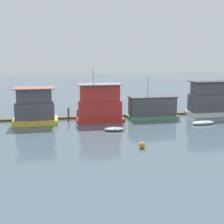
{
  "coord_description": "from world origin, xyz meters",
  "views": [
    {
      "loc": [
        -8.29,
        -43.7,
        9.71
      ],
      "look_at": [
        0.0,
        -1.0,
        1.4
      ],
      "focal_mm": 50.0,
      "sensor_mm": 36.0,
      "label": 1
    }
  ],
  "objects_px": {
    "houseboat_yellow": "(35,107)",
    "dinghy_white": "(203,123)",
    "houseboat_red": "(100,104)",
    "houseboat_green": "(152,107)",
    "buoy_orange": "(142,145)",
    "houseboat_white": "(209,100)",
    "dinghy_grey": "(114,129)",
    "mooring_post_far_left": "(68,114)",
    "mooring_post_centre": "(78,114)"
  },
  "relations": [
    {
      "from": "mooring_post_centre",
      "to": "buoy_orange",
      "type": "relative_size",
      "value": 2.13
    },
    {
      "from": "houseboat_yellow",
      "to": "mooring_post_centre",
      "type": "relative_size",
      "value": 4.28
    },
    {
      "from": "houseboat_green",
      "to": "mooring_post_far_left",
      "type": "distance_m",
      "value": 12.53
    },
    {
      "from": "houseboat_yellow",
      "to": "houseboat_green",
      "type": "height_order",
      "value": "houseboat_green"
    },
    {
      "from": "houseboat_red",
      "to": "dinghy_grey",
      "type": "distance_m",
      "value": 6.5
    },
    {
      "from": "houseboat_white",
      "to": "buoy_orange",
      "type": "bearing_deg",
      "value": -136.11
    },
    {
      "from": "houseboat_red",
      "to": "mooring_post_centre",
      "type": "relative_size",
      "value": 5.32
    },
    {
      "from": "houseboat_red",
      "to": "mooring_post_centre",
      "type": "height_order",
      "value": "houseboat_red"
    },
    {
      "from": "houseboat_green",
      "to": "dinghy_white",
      "type": "xyz_separation_m",
      "value": [
        5.54,
        -5.54,
        -1.35
      ]
    },
    {
      "from": "houseboat_yellow",
      "to": "buoy_orange",
      "type": "height_order",
      "value": "houseboat_yellow"
    },
    {
      "from": "dinghy_grey",
      "to": "dinghy_white",
      "type": "height_order",
      "value": "dinghy_white"
    },
    {
      "from": "houseboat_yellow",
      "to": "dinghy_grey",
      "type": "xyz_separation_m",
      "value": [
        9.98,
        -6.32,
        -2.01
      ]
    },
    {
      "from": "mooring_post_far_left",
      "to": "buoy_orange",
      "type": "height_order",
      "value": "mooring_post_far_left"
    },
    {
      "from": "houseboat_white",
      "to": "dinghy_white",
      "type": "xyz_separation_m",
      "value": [
        -3.81,
        -5.72,
        -2.22
      ]
    },
    {
      "from": "mooring_post_centre",
      "to": "houseboat_white",
      "type": "bearing_deg",
      "value": -2.79
    },
    {
      "from": "houseboat_white",
      "to": "mooring_post_centre",
      "type": "height_order",
      "value": "houseboat_white"
    },
    {
      "from": "houseboat_yellow",
      "to": "dinghy_white",
      "type": "bearing_deg",
      "value": -13.03
    },
    {
      "from": "houseboat_white",
      "to": "mooring_post_far_left",
      "type": "distance_m",
      "value": 21.88
    },
    {
      "from": "dinghy_grey",
      "to": "dinghy_white",
      "type": "bearing_deg",
      "value": 4.85
    },
    {
      "from": "houseboat_red",
      "to": "mooring_post_far_left",
      "type": "height_order",
      "value": "houseboat_red"
    },
    {
      "from": "houseboat_white",
      "to": "dinghy_white",
      "type": "bearing_deg",
      "value": -123.71
    },
    {
      "from": "dinghy_white",
      "to": "houseboat_green",
      "type": "bearing_deg",
      "value": 135.01
    },
    {
      "from": "mooring_post_centre",
      "to": "buoy_orange",
      "type": "distance_m",
      "value": 16.46
    },
    {
      "from": "houseboat_yellow",
      "to": "houseboat_white",
      "type": "height_order",
      "value": "houseboat_white"
    },
    {
      "from": "houseboat_red",
      "to": "dinghy_white",
      "type": "height_order",
      "value": "houseboat_red"
    },
    {
      "from": "mooring_post_far_left",
      "to": "buoy_orange",
      "type": "xyz_separation_m",
      "value": [
        6.64,
        -15.58,
        -0.52
      ]
    },
    {
      "from": "mooring_post_centre",
      "to": "buoy_orange",
      "type": "bearing_deg",
      "value": -71.25
    },
    {
      "from": "houseboat_green",
      "to": "dinghy_grey",
      "type": "bearing_deg",
      "value": -137.15
    },
    {
      "from": "dinghy_grey",
      "to": "dinghy_white",
      "type": "relative_size",
      "value": 0.83
    },
    {
      "from": "mooring_post_far_left",
      "to": "buoy_orange",
      "type": "distance_m",
      "value": 16.94
    },
    {
      "from": "houseboat_white",
      "to": "houseboat_green",
      "type": "bearing_deg",
      "value": -178.88
    },
    {
      "from": "mooring_post_far_left",
      "to": "mooring_post_centre",
      "type": "bearing_deg",
      "value": 0.0
    },
    {
      "from": "dinghy_white",
      "to": "mooring_post_centre",
      "type": "relative_size",
      "value": 2.34
    },
    {
      "from": "dinghy_grey",
      "to": "houseboat_red",
      "type": "bearing_deg",
      "value": 98.73
    },
    {
      "from": "houseboat_green",
      "to": "mooring_post_centre",
      "type": "height_order",
      "value": "houseboat_green"
    },
    {
      "from": "buoy_orange",
      "to": "houseboat_red",
      "type": "bearing_deg",
      "value": 99.23
    },
    {
      "from": "houseboat_yellow",
      "to": "dinghy_white",
      "type": "xyz_separation_m",
      "value": [
        22.64,
        -5.24,
        -1.98
      ]
    },
    {
      "from": "houseboat_red",
      "to": "dinghy_white",
      "type": "distance_m",
      "value": 14.63
    },
    {
      "from": "dinghy_grey",
      "to": "mooring_post_far_left",
      "type": "bearing_deg",
      "value": 124.34
    },
    {
      "from": "houseboat_yellow",
      "to": "dinghy_grey",
      "type": "height_order",
      "value": "houseboat_yellow"
    },
    {
      "from": "houseboat_white",
      "to": "mooring_post_far_left",
      "type": "bearing_deg",
      "value": 177.38
    },
    {
      "from": "mooring_post_centre",
      "to": "houseboat_red",
      "type": "bearing_deg",
      "value": -29.93
    },
    {
      "from": "houseboat_yellow",
      "to": "houseboat_white",
      "type": "bearing_deg",
      "value": 1.03
    },
    {
      "from": "houseboat_white",
      "to": "mooring_post_centre",
      "type": "xyz_separation_m",
      "value": [
        -20.45,
        1.0,
        -1.76
      ]
    },
    {
      "from": "houseboat_red",
      "to": "mooring_post_centre",
      "type": "bearing_deg",
      "value": 150.07
    },
    {
      "from": "houseboat_white",
      "to": "mooring_post_far_left",
      "type": "relative_size",
      "value": 3.85
    },
    {
      "from": "houseboat_white",
      "to": "buoy_orange",
      "type": "height_order",
      "value": "houseboat_white"
    },
    {
      "from": "mooring_post_centre",
      "to": "mooring_post_far_left",
      "type": "distance_m",
      "value": 1.36
    },
    {
      "from": "houseboat_white",
      "to": "dinghy_white",
      "type": "relative_size",
      "value": 1.98
    },
    {
      "from": "houseboat_red",
      "to": "buoy_orange",
      "type": "distance_m",
      "value": 14.16
    }
  ]
}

